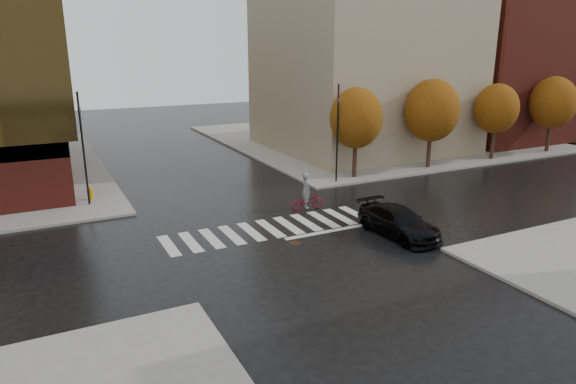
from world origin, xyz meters
The scene contains 15 objects.
ground centered at (0.00, 0.00, 0.00)m, with size 120.00×120.00×0.00m, color black.
sidewalk_ne centered at (21.00, 21.00, 0.07)m, with size 30.00×30.00×0.15m, color gray.
crosswalk centered at (0.00, 0.50, 0.01)m, with size 12.00×3.00×0.01m, color silver.
building_ne_tan centered at (17.00, 17.00, 9.15)m, with size 16.00×16.00×18.00m, color gray.
building_ne_brick centered at (33.00, 16.00, 7.15)m, with size 14.00×14.00×14.00m, color maroon.
tree_ne_a centered at (10.00, 7.40, 4.46)m, with size 3.80×3.80×6.50m.
tree_ne_b centered at (17.00, 7.40, 4.62)m, with size 4.20×4.20×6.89m.
tree_ne_c centered at (24.00, 7.40, 4.37)m, with size 3.60×3.60×6.31m.
tree_ne_d centered at (31.00, 7.40, 4.54)m, with size 4.00×4.00×6.70m.
sedan centered at (5.49, -3.40, 0.74)m, with size 2.07×5.09×1.48m, color black.
cyclist centered at (3.33, 2.50, 0.78)m, with size 2.08×0.91×2.30m.
traffic_light_nw centered at (-8.24, 9.00, 3.96)m, with size 0.21×0.19×6.78m.
traffic_light_ne centered at (8.11, 6.86, 3.97)m, with size 0.14×0.17×6.80m.
fire_hydrant centered at (-7.99, 10.00, 0.59)m, with size 0.28×0.28×0.79m.
manhole centered at (0.22, -2.00, 0.01)m, with size 0.63×0.63×0.01m, color #3C2815.
Camera 1 is at (-10.82, -23.14, 9.54)m, focal length 32.00 mm.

